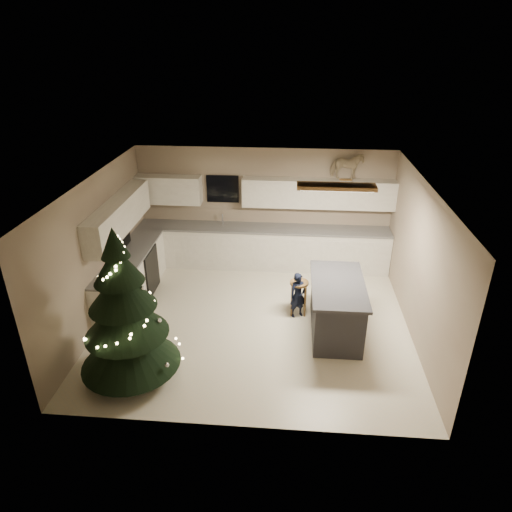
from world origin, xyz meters
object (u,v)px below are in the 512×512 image
(island, at_px, (336,307))
(rocking_horse, at_px, (347,166))
(bar_stool, at_px, (299,290))
(toddler, at_px, (298,295))
(christmas_tree, at_px, (125,319))

(island, relative_size, rocking_horse, 2.58)
(bar_stool, distance_m, rocking_horse, 2.82)
(bar_stool, distance_m, toddler, 0.12)
(christmas_tree, distance_m, toddler, 3.17)
(island, height_order, toddler, island)
(bar_stool, xyz_separation_m, christmas_tree, (-2.53, -1.95, 0.51))
(island, height_order, rocking_horse, rocking_horse)
(bar_stool, bearing_deg, christmas_tree, -142.42)
(island, distance_m, christmas_tree, 3.51)
(bar_stool, bearing_deg, toddler, -97.36)
(bar_stool, height_order, toddler, toddler)
(christmas_tree, xyz_separation_m, toddler, (2.52, 1.84, -0.57))
(christmas_tree, bearing_deg, toddler, 36.21)
(bar_stool, relative_size, rocking_horse, 1.00)
(toddler, bearing_deg, rocking_horse, 40.36)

